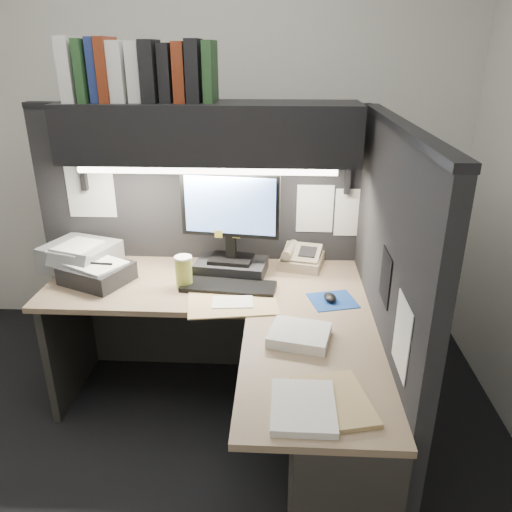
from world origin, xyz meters
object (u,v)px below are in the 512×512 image
telephone (302,258)px  printer (81,257)px  keyboard (228,287)px  monitor (231,235)px  notebook_stack (97,273)px  overhead_shelf (209,132)px  coffee_cup (184,273)px  desk (260,393)px

telephone → printer: printer is taller
keyboard → monitor: bearing=96.4°
keyboard → printer: bearing=171.3°
keyboard → printer: printer is taller
notebook_stack → printer: bearing=131.8°
overhead_shelf → coffee_cup: bearing=-116.1°
coffee_cup → keyboard: bearing=-2.6°
desk → notebook_stack: size_ratio=5.15×
desk → keyboard: 0.60m
telephone → printer: bearing=-162.4°
telephone → printer: size_ratio=0.66×
overhead_shelf → desk: bearing=-68.2°
overhead_shelf → printer: (-0.75, -0.04, -0.70)m
notebook_stack → overhead_shelf: bearing=19.1°
desk → keyboard: (-0.19, 0.49, 0.30)m
keyboard → printer: 0.90m
keyboard → telephone: bearing=44.7°
overhead_shelf → notebook_stack: size_ratio=4.70×
telephone → coffee_cup: bearing=-140.7°
keyboard → coffee_cup: bearing=-177.2°
desk → printer: 1.32m
monitor → keyboard: 0.29m
desk → coffee_cup: coffee_cup is taller
monitor → notebook_stack: 0.75m
overhead_shelf → telephone: (0.51, 0.06, -0.72)m
telephone → coffee_cup: coffee_cup is taller
monitor → telephone: bearing=25.1°
telephone → coffee_cup: size_ratio=1.48×
keyboard → telephone: telephone is taller
telephone → monitor: bearing=-149.6°
desk → monitor: 0.88m
keyboard → desk: bearing=-63.5°
desk → telephone: bearing=75.8°
overhead_shelf → printer: size_ratio=4.21×
monitor → keyboard: bearing=-81.5°
monitor → telephone: size_ratio=2.38×
coffee_cup → printer: bearing=161.8°
telephone → overhead_shelf: bearing=-160.4°
keyboard → notebook_stack: notebook_stack is taller
printer → monitor: bearing=17.7°
desk → notebook_stack: (-0.91, 0.54, 0.34)m
monitor → coffee_cup: size_ratio=3.53×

